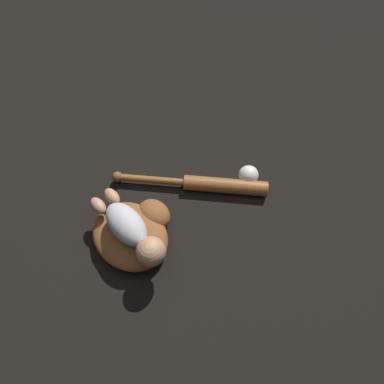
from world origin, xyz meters
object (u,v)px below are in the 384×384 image
baseball_glove (134,232)px  baseball (248,175)px  baby_figure (131,230)px  baseball_bat (209,184)px

baseball_glove → baseball: bearing=89.4°
baby_figure → baseball: bearing=93.2°
baseball_glove → baseball: 0.49m
baseball_glove → baseball_bat: bearing=97.0°
baby_figure → baseball: (-0.03, 0.50, -0.09)m
baseball_bat → baseball: (0.05, 0.15, 0.01)m
baby_figure → baseball: 0.51m
baseball_bat → baseball: size_ratio=6.46×
baby_figure → baseball_bat: 0.38m
baseball_glove → baby_figure: 0.10m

